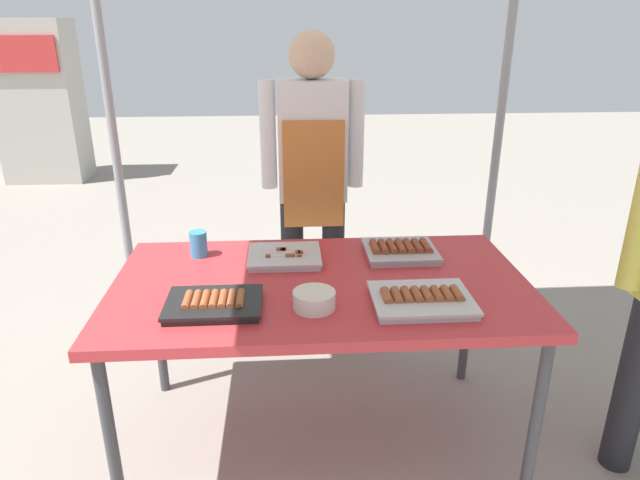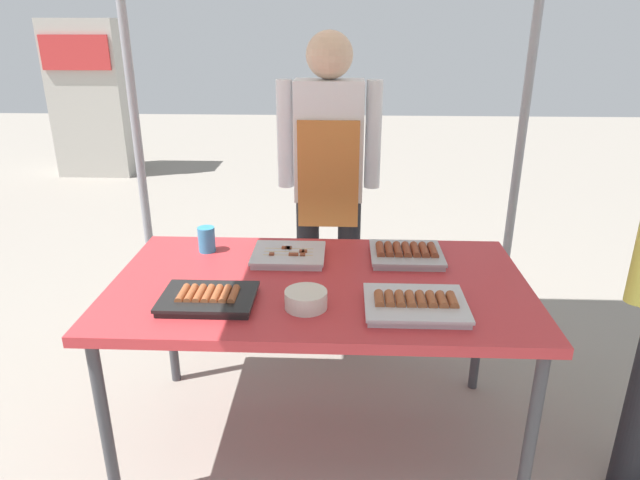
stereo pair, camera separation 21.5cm
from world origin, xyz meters
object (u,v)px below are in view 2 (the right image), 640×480
Objects in this scene: stall_table at (319,293)px; tray_grilled_sausages at (415,304)px; vendor_woman at (329,170)px; condiment_bowl at (306,299)px; neighbor_stall_left at (93,98)px; drink_cup_near_edge at (207,239)px; tray_meat_skewers at (289,255)px; tray_spring_rolls at (208,298)px; tray_pork_links at (406,254)px.

tray_grilled_sausages is at bearing -32.27° from stall_table.
stall_table is at bearing 89.15° from vendor_woman.
stall_table is 0.87m from vendor_woman.
tray_grilled_sausages is 2.35× the size of condiment_bowl.
neighbor_stall_left reaches higher than tray_grilled_sausages.
condiment_bowl is (-0.38, -0.00, 0.01)m from tray_grilled_sausages.
neighbor_stall_left is at bearing 118.56° from drink_cup_near_edge.
tray_grilled_sausages is 5.66m from neighbor_stall_left.
tray_meat_skewers is 2.02× the size of condiment_bowl.
tray_meat_skewers is at bearing 123.33° from stall_table.
tray_spring_rolls is (-0.73, 0.02, -0.00)m from tray_grilled_sausages.
tray_pork_links reaches higher than tray_spring_rolls.
tray_pork_links reaches higher than stall_table.
drink_cup_near_edge is at bearing 149.53° from tray_grilled_sausages.
stall_table is 4.81× the size of tray_spring_rolls.
vendor_woman is (0.15, 0.61, 0.21)m from tray_meat_skewers.
condiment_bowl is 0.09× the size of neighbor_stall_left.
tray_meat_skewers is 0.67m from vendor_woman.
tray_pork_links is 0.90× the size of tray_spring_rolls.
stall_table is 0.41m from tray_grilled_sausages.
stall_table is 0.44m from tray_spring_rolls.
stall_table is at bearing 27.33° from tray_spring_rolls.
vendor_woman is at bearing 87.25° from condiment_bowl.
vendor_woman is at bearing -52.58° from neighbor_stall_left.
condiment_bowl is at bearing -99.88° from stall_table.
neighbor_stall_left is at bearing 117.17° from tray_spring_rolls.
neighbor_stall_left reaches higher than vendor_woman.
drink_cup_near_edge is at bearing 176.91° from tray_pork_links.
tray_grilled_sausages is at bearing 0.16° from condiment_bowl.
condiment_bowl is (-0.04, -0.22, 0.08)m from stall_table.
stall_table is 0.97× the size of vendor_woman.
stall_table is 0.26m from tray_meat_skewers.
stall_table is 5.29m from neighbor_stall_left.
tray_grilled_sausages reaches higher than tray_spring_rolls.
tray_grilled_sausages and tray_pork_links have the same top height.
condiment_bowl reaches higher than tray_spring_rolls.
tray_grilled_sausages is at bearing 107.61° from vendor_woman.
tray_spring_rolls is 0.19× the size of neighbor_stall_left.
vendor_woman is 4.62m from neighbor_stall_left.
neighbor_stall_left reaches higher than stall_table.
condiment_bowl is at bearing -2.91° from tray_spring_rolls.
tray_meat_skewers reaches higher than stall_table.
tray_spring_rolls is 0.35m from condiment_bowl.
tray_grilled_sausages is 0.98m from drink_cup_near_edge.
tray_meat_skewers is 0.91× the size of tray_spring_rolls.
tray_pork_links is 2.01× the size of condiment_bowl.
drink_cup_near_edge reaches higher than tray_meat_skewers.
stall_table is 5.30× the size of tray_meat_skewers.
stall_table is 0.58m from drink_cup_near_edge.
tray_grilled_sausages is 1.17× the size of tray_pork_links.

